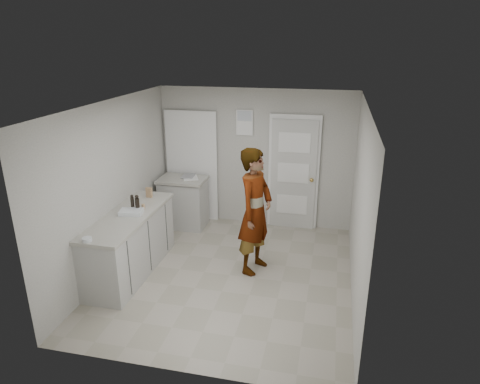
% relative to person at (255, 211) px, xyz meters
% --- Properties ---
extents(ground, '(4.00, 4.00, 0.00)m').
position_rel_person_xyz_m(ground, '(-0.32, -0.27, -0.94)').
color(ground, '#9C9683').
rests_on(ground, ground).
extents(room_shell, '(4.00, 4.00, 4.00)m').
position_rel_person_xyz_m(room_shell, '(-0.50, 1.68, 0.08)').
color(room_shell, '#A5A49C').
rests_on(room_shell, ground).
extents(main_counter, '(0.64, 1.96, 0.93)m').
position_rel_person_xyz_m(main_counter, '(-1.77, -0.47, -0.51)').
color(main_counter, beige).
rests_on(main_counter, ground).
extents(side_counter, '(0.84, 0.61, 0.93)m').
position_rel_person_xyz_m(side_counter, '(-1.57, 1.28, -0.51)').
color(side_counter, beige).
rests_on(side_counter, ground).
extents(person, '(0.64, 0.79, 1.88)m').
position_rel_person_xyz_m(person, '(0.00, 0.00, 0.00)').
color(person, silver).
rests_on(person, ground).
extents(cake_mix_box, '(0.10, 0.06, 0.16)m').
position_rel_person_xyz_m(cake_mix_box, '(-1.76, 0.25, 0.06)').
color(cake_mix_box, '#96784B').
rests_on(cake_mix_box, main_counter).
extents(spice_jar, '(0.05, 0.05, 0.08)m').
position_rel_person_xyz_m(spice_jar, '(-1.63, -0.25, 0.02)').
color(spice_jar, tan).
rests_on(spice_jar, main_counter).
extents(oil_cruet_a, '(0.06, 0.06, 0.25)m').
position_rel_person_xyz_m(oil_cruet_a, '(-1.68, -0.32, 0.10)').
color(oil_cruet_a, black).
rests_on(oil_cruet_a, main_counter).
extents(oil_cruet_b, '(0.05, 0.05, 0.24)m').
position_rel_person_xyz_m(oil_cruet_b, '(-1.77, -0.31, 0.10)').
color(oil_cruet_b, black).
rests_on(oil_cruet_b, main_counter).
extents(baking_dish, '(0.36, 0.28, 0.06)m').
position_rel_person_xyz_m(baking_dish, '(-1.73, -0.44, 0.01)').
color(baking_dish, silver).
rests_on(baking_dish, main_counter).
extents(egg_bowl, '(0.12, 0.12, 0.05)m').
position_rel_person_xyz_m(egg_bowl, '(-1.87, -1.37, 0.01)').
color(egg_bowl, silver).
rests_on(egg_bowl, main_counter).
extents(papers, '(0.37, 0.40, 0.01)m').
position_rel_person_xyz_m(papers, '(-1.44, 1.33, -0.01)').
color(papers, white).
rests_on(papers, side_counter).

